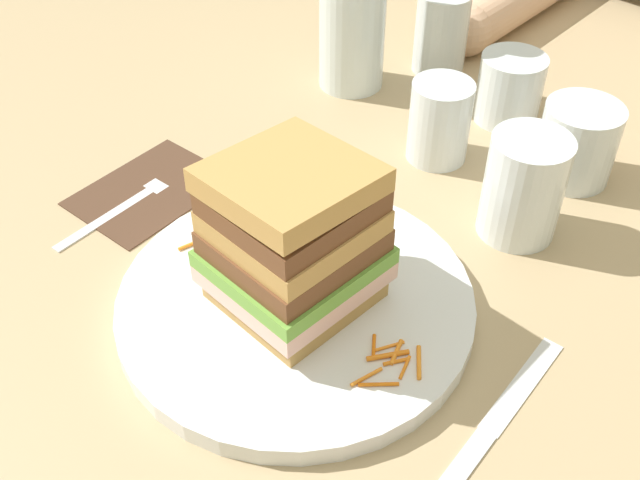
{
  "coord_description": "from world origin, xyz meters",
  "views": [
    {
      "loc": [
        0.31,
        -0.3,
        0.45
      ],
      "look_at": [
        0.01,
        0.03,
        0.06
      ],
      "focal_mm": 42.41,
      "sensor_mm": 36.0,
      "label": 1
    }
  ],
  "objects_px": {
    "empty_tumbler_0": "(577,143)",
    "empty_tumbler_3": "(510,88)",
    "fork": "(131,199)",
    "juice_glass": "(522,193)",
    "sandwich": "(293,239)",
    "empty_tumbler_2": "(441,32)",
    "main_plate": "(295,303)",
    "napkin_dark": "(150,190)",
    "empty_tumbler_1": "(440,121)",
    "knife": "(486,433)"
  },
  "relations": [
    {
      "from": "napkin_dark",
      "to": "fork",
      "type": "distance_m",
      "value": 0.02
    },
    {
      "from": "empty_tumbler_0",
      "to": "empty_tumbler_3",
      "type": "bearing_deg",
      "value": 155.64
    },
    {
      "from": "napkin_dark",
      "to": "knife",
      "type": "bearing_deg",
      "value": -2.15
    },
    {
      "from": "empty_tumbler_3",
      "to": "empty_tumbler_2",
      "type": "bearing_deg",
      "value": 161.7
    },
    {
      "from": "fork",
      "to": "empty_tumbler_0",
      "type": "relative_size",
      "value": 2.15
    },
    {
      "from": "empty_tumbler_2",
      "to": "empty_tumbler_3",
      "type": "xyz_separation_m",
      "value": [
        0.12,
        -0.04,
        -0.01
      ]
    },
    {
      "from": "empty_tumbler_1",
      "to": "empty_tumbler_2",
      "type": "height_order",
      "value": "empty_tumbler_2"
    },
    {
      "from": "napkin_dark",
      "to": "empty_tumbler_1",
      "type": "height_order",
      "value": "empty_tumbler_1"
    },
    {
      "from": "fork",
      "to": "juice_glass",
      "type": "height_order",
      "value": "juice_glass"
    },
    {
      "from": "napkin_dark",
      "to": "empty_tumbler_1",
      "type": "bearing_deg",
      "value": 53.95
    },
    {
      "from": "main_plate",
      "to": "sandwich",
      "type": "xyz_separation_m",
      "value": [
        -0.0,
        0.0,
        0.07
      ]
    },
    {
      "from": "napkin_dark",
      "to": "main_plate",
      "type": "bearing_deg",
      "value": -5.2
    },
    {
      "from": "empty_tumbler_0",
      "to": "main_plate",
      "type": "bearing_deg",
      "value": -103.4
    },
    {
      "from": "sandwich",
      "to": "empty_tumbler_3",
      "type": "height_order",
      "value": "sandwich"
    },
    {
      "from": "main_plate",
      "to": "sandwich",
      "type": "distance_m",
      "value": 0.07
    },
    {
      "from": "sandwich",
      "to": "empty_tumbler_2",
      "type": "distance_m",
      "value": 0.43
    },
    {
      "from": "main_plate",
      "to": "empty_tumbler_3",
      "type": "relative_size",
      "value": 3.92
    },
    {
      "from": "main_plate",
      "to": "empty_tumbler_1",
      "type": "height_order",
      "value": "empty_tumbler_1"
    },
    {
      "from": "empty_tumbler_0",
      "to": "empty_tumbler_2",
      "type": "height_order",
      "value": "empty_tumbler_2"
    },
    {
      "from": "fork",
      "to": "napkin_dark",
      "type": "bearing_deg",
      "value": 92.99
    },
    {
      "from": "juice_glass",
      "to": "empty_tumbler_2",
      "type": "relative_size",
      "value": 1.03
    },
    {
      "from": "empty_tumbler_0",
      "to": "empty_tumbler_1",
      "type": "distance_m",
      "value": 0.13
    },
    {
      "from": "knife",
      "to": "empty_tumbler_3",
      "type": "relative_size",
      "value": 2.74
    },
    {
      "from": "fork",
      "to": "empty_tumbler_1",
      "type": "bearing_deg",
      "value": 56.57
    },
    {
      "from": "sandwich",
      "to": "fork",
      "type": "distance_m",
      "value": 0.22
    },
    {
      "from": "knife",
      "to": "napkin_dark",
      "type": "bearing_deg",
      "value": 177.85
    },
    {
      "from": "main_plate",
      "to": "fork",
      "type": "height_order",
      "value": "main_plate"
    },
    {
      "from": "main_plate",
      "to": "knife",
      "type": "bearing_deg",
      "value": 1.47
    },
    {
      "from": "sandwich",
      "to": "empty_tumbler_0",
      "type": "distance_m",
      "value": 0.33
    },
    {
      "from": "knife",
      "to": "empty_tumbler_2",
      "type": "relative_size",
      "value": 2.13
    },
    {
      "from": "empty_tumbler_1",
      "to": "empty_tumbler_3",
      "type": "xyz_separation_m",
      "value": [
        0.01,
        0.11,
        -0.0
      ]
    },
    {
      "from": "fork",
      "to": "juice_glass",
      "type": "relative_size",
      "value": 1.71
    },
    {
      "from": "sandwich",
      "to": "napkin_dark",
      "type": "bearing_deg",
      "value": 174.86
    },
    {
      "from": "empty_tumbler_2",
      "to": "sandwich",
      "type": "bearing_deg",
      "value": -70.0
    },
    {
      "from": "knife",
      "to": "sandwich",
      "type": "bearing_deg",
      "value": -178.61
    },
    {
      "from": "empty_tumbler_2",
      "to": "empty_tumbler_3",
      "type": "distance_m",
      "value": 0.12
    },
    {
      "from": "empty_tumbler_1",
      "to": "empty_tumbler_2",
      "type": "xyz_separation_m",
      "value": [
        -0.1,
        0.15,
        0.01
      ]
    },
    {
      "from": "fork",
      "to": "empty_tumbler_0",
      "type": "xyz_separation_m",
      "value": [
        0.29,
        0.32,
        0.03
      ]
    },
    {
      "from": "main_plate",
      "to": "sandwich",
      "type": "bearing_deg",
      "value": 135.65
    },
    {
      "from": "napkin_dark",
      "to": "juice_glass",
      "type": "distance_m",
      "value": 0.35
    },
    {
      "from": "main_plate",
      "to": "empty_tumbler_1",
      "type": "xyz_separation_m",
      "value": [
        -0.04,
        0.25,
        0.03
      ]
    },
    {
      "from": "juice_glass",
      "to": "empty_tumbler_1",
      "type": "bearing_deg",
      "value": 159.36
    },
    {
      "from": "juice_glass",
      "to": "empty_tumbler_2",
      "type": "distance_m",
      "value": 0.3
    },
    {
      "from": "fork",
      "to": "juice_glass",
      "type": "xyz_separation_m",
      "value": [
        0.29,
        0.21,
        0.04
      ]
    },
    {
      "from": "knife",
      "to": "empty_tumbler_0",
      "type": "height_order",
      "value": "empty_tumbler_0"
    },
    {
      "from": "knife",
      "to": "empty_tumbler_1",
      "type": "relative_size",
      "value": 2.42
    },
    {
      "from": "empty_tumbler_3",
      "to": "juice_glass",
      "type": "bearing_deg",
      "value": -55.41
    },
    {
      "from": "juice_glass",
      "to": "empty_tumbler_0",
      "type": "xyz_separation_m",
      "value": [
        -0.0,
        0.11,
        -0.0
      ]
    },
    {
      "from": "fork",
      "to": "empty_tumbler_1",
      "type": "xyz_separation_m",
      "value": [
        0.17,
        0.26,
        0.04
      ]
    },
    {
      "from": "main_plate",
      "to": "empty_tumbler_3",
      "type": "height_order",
      "value": "empty_tumbler_3"
    }
  ]
}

